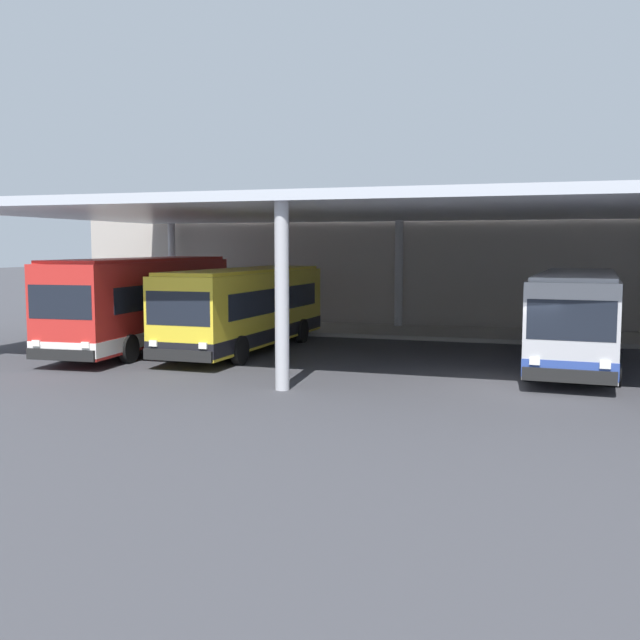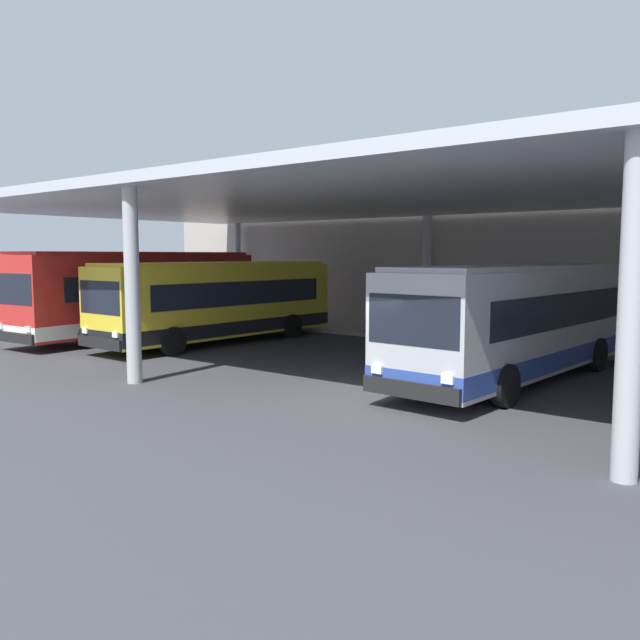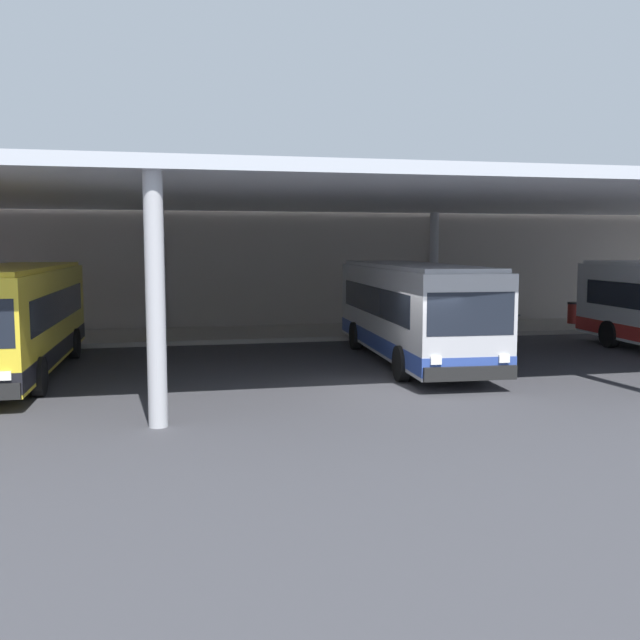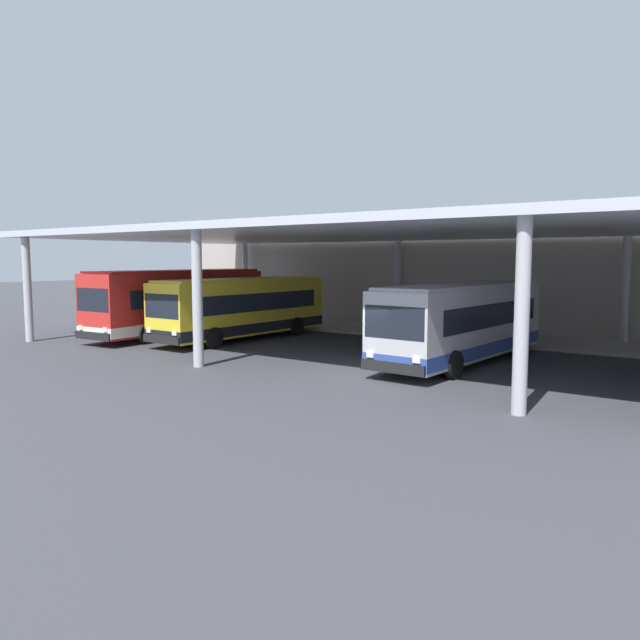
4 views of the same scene
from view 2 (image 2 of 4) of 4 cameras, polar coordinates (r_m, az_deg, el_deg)
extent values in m
plane|color=#3D3D42|center=(15.87, 5.00, -6.82)|extent=(200.00, 200.00, 0.00)
cube|color=#A39E93|center=(26.34, 19.22, -1.90)|extent=(42.00, 4.50, 0.18)
cube|color=#ADA399|center=(29.21, 21.55, 5.33)|extent=(48.00, 1.60, 6.88)
cube|color=silver|center=(20.41, 13.83, 11.07)|extent=(40.00, 17.00, 0.30)
cylinder|color=#B2B2B7|center=(37.80, -7.25, 4.45)|extent=(0.40, 0.40, 5.25)
cylinder|color=#B2B2B7|center=(18.03, -16.17, 2.90)|extent=(0.40, 0.40, 5.25)
cylinder|color=#B2B2B7|center=(30.25, 9.37, 4.11)|extent=(0.40, 0.40, 5.25)
cylinder|color=#B2B2B7|center=(10.74, 25.70, 0.78)|extent=(0.40, 0.40, 5.25)
cube|color=red|center=(28.33, -15.44, 2.41)|extent=(3.13, 11.32, 3.10)
cube|color=white|center=(28.42, -15.37, -0.01)|extent=(3.15, 11.34, 0.50)
cube|color=black|center=(28.41, -15.22, 3.03)|extent=(3.05, 9.31, 0.90)
cube|color=black|center=(25.16, -25.26, 2.47)|extent=(2.30, 0.25, 1.10)
cube|color=black|center=(25.26, -25.27, -1.39)|extent=(2.46, 0.30, 0.36)
cube|color=red|center=(28.29, -15.52, 5.66)|extent=(2.90, 10.86, 0.12)
cube|color=yellow|center=(25.15, -25.30, 4.79)|extent=(1.75, 0.22, 0.28)
cube|color=white|center=(26.01, -26.27, -0.47)|extent=(0.28, 0.10, 0.20)
cube|color=white|center=(24.45, -24.24, -0.74)|extent=(0.28, 0.10, 0.20)
cylinder|color=black|center=(27.41, -22.60, -0.87)|extent=(0.34, 1.01, 1.00)
cylinder|color=black|center=(25.38, -19.64, -1.26)|extent=(0.34, 1.01, 1.00)
cylinder|color=black|center=(31.37, -12.45, 0.22)|extent=(0.34, 1.01, 1.00)
cylinder|color=black|center=(29.62, -9.25, -0.04)|extent=(0.34, 1.01, 1.00)
cube|color=yellow|center=(25.63, -8.85, 1.77)|extent=(2.70, 10.45, 2.70)
cube|color=black|center=(25.72, -8.81, -0.45)|extent=(2.72, 10.47, 0.50)
cube|color=black|center=(25.71, -8.61, 2.45)|extent=(2.71, 8.58, 0.90)
cube|color=black|center=(22.52, -18.69, 1.89)|extent=(2.30, 0.16, 1.10)
cube|color=black|center=(22.62, -18.76, -1.92)|extent=(2.45, 0.21, 0.36)
cube|color=yellow|center=(25.57, -8.89, 4.92)|extent=(2.49, 10.03, 0.12)
cube|color=yellow|center=(22.50, -18.69, 3.97)|extent=(1.75, 0.15, 0.28)
cube|color=white|center=(23.35, -19.93, -0.86)|extent=(0.28, 0.09, 0.20)
cube|color=white|center=(21.82, -17.52, -1.22)|extent=(0.28, 0.09, 0.20)
cylinder|color=black|center=(24.73, -16.29, -1.33)|extent=(0.30, 1.01, 1.00)
cylinder|color=black|center=(22.76, -12.81, -1.84)|extent=(0.30, 1.01, 1.00)
cylinder|color=black|center=(28.57, -6.16, -0.21)|extent=(0.30, 1.01, 1.00)
cylinder|color=black|center=(26.88, -2.51, -0.55)|extent=(0.30, 1.01, 1.00)
cube|color=#B7B7BC|center=(18.56, 16.97, 0.09)|extent=(3.06, 10.52, 2.70)
cube|color=#2D4799|center=(18.68, 16.88, -2.96)|extent=(3.08, 10.54, 0.50)
cube|color=black|center=(18.67, 17.19, 1.04)|extent=(3.00, 8.65, 0.90)
cube|color=black|center=(14.02, 8.23, -0.03)|extent=(2.30, 0.24, 1.10)
cube|color=black|center=(14.18, 7.94, -6.10)|extent=(2.46, 0.29, 0.36)
cube|color=silver|center=(18.48, 17.09, 4.45)|extent=(2.84, 10.09, 0.12)
cube|color=yellow|center=(13.99, 8.34, 3.32)|extent=(1.75, 0.21, 0.28)
cube|color=white|center=(14.63, 5.03, -4.31)|extent=(0.28, 0.10, 0.20)
cube|color=white|center=(13.65, 11.14, -5.12)|extent=(0.28, 0.10, 0.20)
cylinder|color=black|center=(16.50, 8.26, -4.60)|extent=(0.33, 1.01, 1.00)
cylinder|color=black|center=(15.33, 15.98, -5.57)|extent=(0.33, 1.01, 1.00)
cylinder|color=black|center=(21.79, 17.07, -2.28)|extent=(0.33, 1.01, 1.00)
cylinder|color=black|center=(20.91, 23.20, -2.82)|extent=(0.33, 1.01, 1.00)
camera|label=1|loc=(11.41, -101.06, 1.75)|focal=41.22mm
camera|label=3|loc=(15.07, -68.47, 3.33)|focal=39.55mm
camera|label=4|loc=(5.96, -166.54, 0.97)|focal=33.58mm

